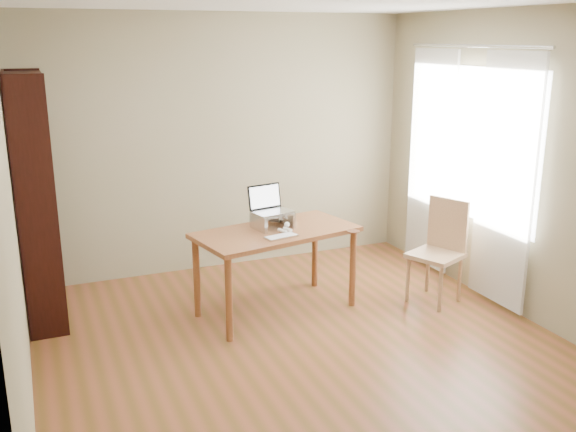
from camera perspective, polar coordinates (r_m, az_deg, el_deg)
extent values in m
cube|color=brown|center=(5.03, 2.29, -12.47)|extent=(4.00, 4.50, 0.02)
cube|color=#86805A|center=(6.63, -5.87, 6.39)|extent=(4.00, 0.02, 2.60)
cube|color=#86805A|center=(2.78, 22.77, -7.96)|extent=(4.00, 0.02, 2.60)
cube|color=#86805A|center=(4.15, -23.55, -0.44)|extent=(0.02, 4.50, 2.60)
cube|color=#86805A|center=(5.69, 21.17, 3.88)|extent=(0.02, 4.50, 2.60)
cube|color=white|center=(6.25, 16.04, 6.22)|extent=(0.01, 1.80, 1.40)
cube|color=black|center=(5.30, -21.41, 0.25)|extent=(0.30, 0.04, 2.10)
cube|color=black|center=(6.13, -21.68, 2.21)|extent=(0.30, 0.04, 2.10)
cube|color=black|center=(5.71, -22.95, 1.16)|extent=(0.02, 0.90, 2.10)
cube|color=black|center=(6.03, -20.59, -8.13)|extent=(0.30, 0.84, 0.02)
cube|color=black|center=(5.97, -20.45, -6.60)|extent=(0.20, 0.78, 0.28)
cube|color=black|center=(5.91, -20.90, -5.10)|extent=(0.30, 0.84, 0.03)
cube|color=black|center=(5.85, -20.77, -3.51)|extent=(0.20, 0.78, 0.28)
cube|color=black|center=(5.80, -21.22, -1.95)|extent=(0.30, 0.84, 0.02)
cube|color=black|center=(5.76, -21.09, -0.30)|extent=(0.20, 0.78, 0.28)
cube|color=black|center=(5.71, -21.55, 1.30)|extent=(0.30, 0.84, 0.02)
cube|color=black|center=(5.68, -21.42, 3.00)|extent=(0.20, 0.78, 0.28)
cube|color=black|center=(5.65, -21.90, 4.65)|extent=(0.30, 0.84, 0.02)
cube|color=black|center=(5.62, -21.77, 6.38)|extent=(0.20, 0.78, 0.28)
cube|color=black|center=(5.60, -22.25, 8.06)|extent=(0.30, 0.84, 0.02)
cube|color=black|center=(5.58, -22.12, 9.82)|extent=(0.20, 0.78, 0.28)
cube|color=black|center=(5.57, -22.61, 11.52)|extent=(0.30, 0.84, 0.03)
cube|color=white|center=(5.84, 18.72, 2.88)|extent=(0.03, 0.70, 2.20)
cube|color=white|center=(6.69, 12.56, 4.86)|extent=(0.03, 0.70, 2.20)
cylinder|color=silver|center=(6.14, 16.21, 14.32)|extent=(0.03, 1.90, 0.03)
cube|color=brown|center=(5.54, -1.07, -1.45)|extent=(1.49, 0.95, 0.04)
cylinder|color=brown|center=(5.73, -8.03, -4.96)|extent=(0.06, 0.06, 0.71)
cylinder|color=brown|center=(6.15, 3.46, -3.40)|extent=(0.06, 0.06, 0.71)
cylinder|color=brown|center=(5.22, -6.40, -7.03)|extent=(0.06, 0.06, 0.71)
cylinder|color=brown|center=(5.67, 6.00, -5.13)|extent=(0.06, 0.06, 0.71)
cube|color=silver|center=(5.54, -2.78, -0.61)|extent=(0.03, 0.25, 0.12)
cube|color=silver|center=(5.64, -0.01, -0.29)|extent=(0.03, 0.25, 0.12)
cube|color=silver|center=(5.57, -1.39, 0.21)|extent=(0.32, 0.25, 0.01)
cube|color=silver|center=(5.56, -1.39, 0.34)|extent=(0.36, 0.29, 0.02)
cube|color=black|center=(5.65, -1.88, 1.79)|extent=(0.33, 0.11, 0.21)
cube|color=white|center=(5.65, -1.85, 1.77)|extent=(0.30, 0.09, 0.18)
cube|color=silver|center=(5.32, -0.62, -1.86)|extent=(0.30, 0.17, 0.02)
cube|color=white|center=(5.32, -0.62, -1.77)|extent=(0.27, 0.15, 0.00)
cylinder|color=brown|center=(5.52, 5.83, -1.35)|extent=(0.11, 0.11, 0.01)
ellipsoid|color=#4B433A|center=(5.61, -1.48, -0.30)|extent=(0.18, 0.39, 0.13)
ellipsoid|color=#4B433A|center=(5.71, -1.88, -0.07)|extent=(0.16, 0.17, 0.12)
ellipsoid|color=#4B433A|center=(5.43, -0.75, -0.59)|extent=(0.10, 0.10, 0.10)
ellipsoid|color=white|center=(5.48, -0.91, -0.85)|extent=(0.09, 0.09, 0.08)
sphere|color=white|center=(5.41, -0.61, -0.85)|extent=(0.05, 0.05, 0.05)
cone|color=#4B433A|center=(5.42, -1.05, -0.16)|extent=(0.03, 0.04, 0.04)
cone|color=#4B433A|center=(5.44, -0.50, -0.10)|extent=(0.03, 0.04, 0.04)
cylinder|color=white|center=(5.44, -1.01, -1.39)|extent=(0.03, 0.09, 0.03)
cylinder|color=white|center=(5.46, -0.42, -1.32)|extent=(0.03, 0.09, 0.03)
cylinder|color=#4B433A|center=(5.77, -1.11, -0.32)|extent=(0.14, 0.21, 0.03)
cube|color=tan|center=(5.97, 12.96, -3.43)|extent=(0.55, 0.55, 0.04)
cylinder|color=tan|center=(5.83, 12.42, -6.22)|extent=(0.04, 0.04, 0.45)
cylinder|color=tan|center=(6.02, 15.07, -5.69)|extent=(0.04, 0.04, 0.45)
cylinder|color=tan|center=(6.09, 10.61, -5.16)|extent=(0.04, 0.04, 0.45)
cylinder|color=tan|center=(6.27, 13.21, -4.69)|extent=(0.04, 0.04, 0.45)
cube|color=tan|center=(6.01, 14.57, -0.94)|extent=(0.19, 0.38, 0.50)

